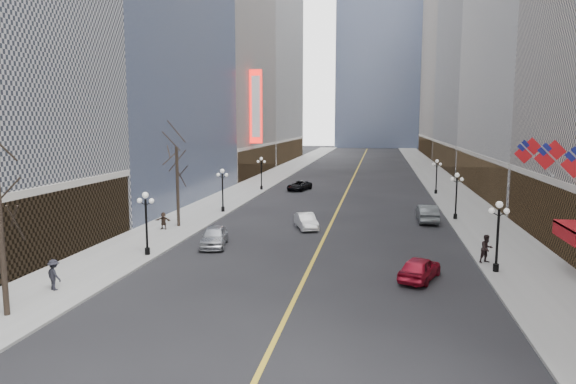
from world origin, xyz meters
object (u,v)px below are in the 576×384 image
at_px(streetlamp_east_2, 456,191).
at_px(streetlamp_west_3, 261,170).
at_px(streetlamp_east_3, 437,173).
at_px(car_sb_mid, 420,268).
at_px(car_nb_near, 214,236).
at_px(car_nb_mid, 306,221).
at_px(car_nb_far, 299,186).
at_px(streetlamp_west_1, 146,217).
at_px(car_sb_far, 427,213).
at_px(streetlamp_east_1, 498,229).
at_px(streetlamp_west_2, 223,186).

bearing_deg(streetlamp_east_2, streetlamp_west_3, 142.67).
distance_m(streetlamp_east_3, car_sb_mid, 38.54).
bearing_deg(streetlamp_east_3, car_nb_near, -121.64).
xyz_separation_m(streetlamp_west_3, car_nb_near, (3.74, -32.24, -2.11)).
xyz_separation_m(streetlamp_west_3, car_nb_mid, (9.80, -24.44, -2.21)).
distance_m(streetlamp_east_3, car_nb_far, 18.57).
bearing_deg(streetlamp_west_1, car_sb_mid, -6.59).
bearing_deg(car_sb_mid, car_nb_near, -0.75).
height_order(streetlamp_east_2, streetlamp_west_3, same).
bearing_deg(streetlamp_west_1, car_nb_near, 45.17).
relative_size(streetlamp_east_2, streetlamp_west_1, 1.00).
height_order(streetlamp_west_3, car_nb_far, streetlamp_west_3).
bearing_deg(car_nb_mid, car_sb_mid, -77.50).
height_order(streetlamp_east_2, car_sb_far, streetlamp_east_2).
distance_m(streetlamp_east_2, streetlamp_west_3, 29.68).
height_order(streetlamp_east_1, streetlamp_east_3, same).
xyz_separation_m(streetlamp_west_1, car_nb_far, (5.20, 37.04, -2.23)).
distance_m(streetlamp_east_3, car_nb_near, 37.92).
distance_m(car_nb_far, car_sb_mid, 41.48).
relative_size(streetlamp_east_3, car_nb_mid, 1.08).
distance_m(car_nb_near, car_sb_far, 21.39).
relative_size(streetlamp_west_2, car_nb_mid, 1.08).
relative_size(car_nb_mid, car_sb_far, 0.82).
bearing_deg(streetlamp_east_1, car_nb_near, 169.27).
distance_m(streetlamp_west_2, car_nb_mid, 11.94).
relative_size(streetlamp_west_2, car_sb_mid, 1.05).
height_order(streetlamp_west_2, car_sb_far, streetlamp_west_2).
xyz_separation_m(car_sb_mid, car_sb_far, (2.06, 18.84, 0.10)).
xyz_separation_m(streetlamp_east_1, car_sb_far, (-2.80, 16.67, -2.07)).
relative_size(streetlamp_east_1, streetlamp_east_2, 1.00).
distance_m(car_nb_mid, car_nb_far, 25.89).
bearing_deg(streetlamp_east_1, car_nb_far, 116.42).
bearing_deg(car_nb_near, streetlamp_west_1, -145.95).
height_order(streetlamp_east_3, car_nb_near, streetlamp_east_3).
height_order(streetlamp_west_3, car_nb_mid, streetlamp_west_3).
xyz_separation_m(streetlamp_east_1, streetlamp_west_1, (-23.60, 0.00, 0.00)).
distance_m(streetlamp_west_3, car_nb_far, 5.75).
height_order(streetlamp_east_2, car_nb_far, streetlamp_east_2).
bearing_deg(streetlamp_west_3, car_sb_mid, -63.85).
distance_m(streetlamp_west_3, car_nb_near, 32.52).
height_order(streetlamp_east_1, car_nb_near, streetlamp_east_1).
height_order(streetlamp_east_1, car_sb_mid, streetlamp_east_1).
bearing_deg(streetlamp_east_1, streetlamp_east_3, 90.00).
bearing_deg(car_sb_far, streetlamp_east_2, -155.80).
bearing_deg(car_nb_near, car_nb_mid, 41.01).
height_order(streetlamp_west_2, car_nb_mid, streetlamp_west_2).
bearing_deg(streetlamp_west_2, streetlamp_west_1, -90.00).
distance_m(streetlamp_west_3, car_sb_mid, 42.57).
bearing_deg(car_nb_near, streetlamp_east_2, 24.51).
bearing_deg(streetlamp_west_3, car_sb_far, -42.90).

